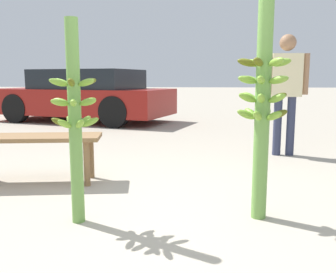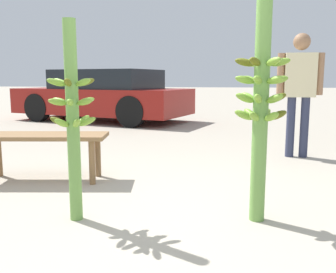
% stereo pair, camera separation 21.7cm
% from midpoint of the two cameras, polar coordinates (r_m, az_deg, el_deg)
% --- Properties ---
extents(ground_plane, '(80.00, 80.00, 0.00)m').
position_cam_midpoint_polar(ground_plane, '(2.67, 0.91, -13.94)').
color(ground_plane, '#A89E8C').
extents(banana_stalk_left, '(0.35, 0.35, 1.44)m').
position_cam_midpoint_polar(banana_stalk_left, '(2.72, -12.12, 2.93)').
color(banana_stalk_left, '#6B9E47').
rests_on(banana_stalk_left, ground_plane).
extents(banana_stalk_center, '(0.39, 0.38, 1.72)m').
position_cam_midpoint_polar(banana_stalk_center, '(2.75, 16.22, 5.52)').
color(banana_stalk_center, '#6B9E47').
rests_on(banana_stalk_center, ground_plane).
extents(vendor_person, '(0.58, 0.21, 1.60)m').
position_cam_midpoint_polar(vendor_person, '(5.20, 20.58, 7.52)').
color(vendor_person, '#2D334C').
rests_on(vendor_person, ground_plane).
extents(market_bench, '(1.33, 0.62, 0.48)m').
position_cam_midpoint_polar(market_bench, '(3.95, -17.09, -0.71)').
color(market_bench, olive).
rests_on(market_bench, ground_plane).
extents(parked_car, '(4.52, 2.84, 1.23)m').
position_cam_midpoint_polar(parked_car, '(9.25, -9.18, 6.16)').
color(parked_car, maroon).
rests_on(parked_car, ground_plane).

